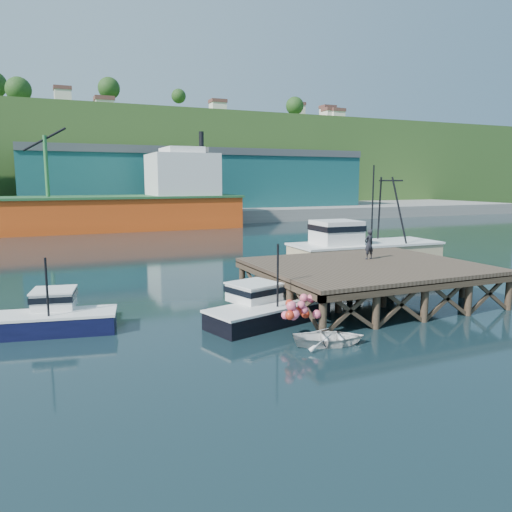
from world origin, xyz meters
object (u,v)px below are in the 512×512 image
boat_black (265,307)px  dinghy (329,338)px  dockworker (369,244)px  boat_navy (52,316)px  trawler (363,248)px

boat_black → dinghy: (1.02, -4.17, -0.41)m
boat_black → dinghy: size_ratio=2.25×
dinghy → dockworker: dockworker is taller
boat_black → dockworker: 9.01m
boat_navy → boat_black: bearing=-3.9°
boat_black → trawler: (13.04, 10.35, 0.92)m
dinghy → dockworker: (7.16, 7.16, 2.71)m
trawler → boat_black: bearing=-139.9°
boat_black → dinghy: 4.31m
dockworker → boat_navy: bearing=-5.9°
boat_navy → trawler: (22.52, 7.88, 0.93)m
boat_black → dinghy: boat_black is taller
boat_navy → dockworker: bearing=12.4°
dinghy → boat_black: bearing=33.1°
boat_navy → dinghy: (10.50, -6.65, -0.40)m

